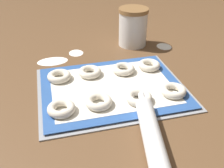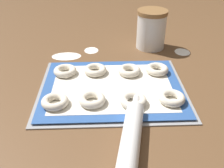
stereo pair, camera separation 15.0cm
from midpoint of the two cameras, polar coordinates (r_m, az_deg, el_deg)
The scene contains 16 objects.
ground_plane at distance 0.85m, azimuth 5.08°, elevation -1.41°, with size 2.80×2.80×0.00m, color brown.
baking_tray at distance 0.84m, azimuth 5.07°, elevation -1.35°, with size 0.47×0.37×0.01m.
baking_mat at distance 0.84m, azimuth 5.09°, elevation -1.05°, with size 0.44×0.35×0.00m.
bagel_front_far_left at distance 0.75m, azimuth -6.88°, elevation -4.18°, with size 0.08×0.08×0.02m.
bagel_front_mid_left at distance 0.76m, azimuth 1.24°, elevation -3.77°, with size 0.08×0.08×0.02m.
bagel_front_mid_right at distance 0.77m, azimuth 10.26°, elevation -3.94°, with size 0.08×0.08×0.02m.
bagel_front_far_right at distance 0.80m, azimuth 18.16°, elevation -3.25°, with size 0.08×0.08×0.02m.
bagel_back_far_left at distance 0.90m, azimuth -5.60°, elevation 2.61°, with size 0.08×0.08×0.02m.
bagel_back_mid_left at distance 0.91m, azimuth 1.00°, elevation 2.83°, with size 0.08×0.08×0.02m.
bagel_back_mid_right at distance 0.91m, azimuth 8.49°, elevation 2.66°, with size 0.08×0.08×0.02m.
bagel_back_far_right at distance 0.94m, azimuth 14.33°, elevation 2.87°, with size 0.08×0.08×0.02m.
flour_canister at distance 1.13m, azimuth 12.41°, elevation 11.45°, with size 0.12×0.12×0.16m.
rolling_pin at distance 0.63m, azimuth 10.93°, elevation -13.83°, with size 0.11×0.39×0.05m.
flour_patch_near at distance 1.06m, azimuth -5.95°, elevation 5.90°, with size 0.12×0.07×0.00m.
flour_patch_far at distance 1.15m, azimuth 18.76°, elevation 6.50°, with size 0.06×0.07×0.00m.
flour_patch_side at distance 1.10m, azimuth -0.65°, elevation 7.22°, with size 0.06×0.07×0.00m.
Camera 2 is at (-0.03, -0.71, 0.47)m, focal length 42.00 mm.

